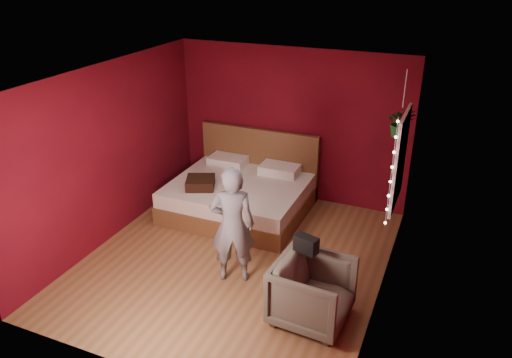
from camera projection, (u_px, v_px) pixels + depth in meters
The scene contains 10 objects.
floor at pixel (236, 259), 7.06m from camera, with size 4.50×4.50×0.00m, color brown.
room_walls at pixel (234, 148), 6.36m from camera, with size 4.04×4.54×2.62m.
window at pixel (400, 160), 6.49m from camera, with size 0.05×0.97×1.27m.
fairy_lights at pixel (391, 174), 6.06m from camera, with size 0.04×0.04×1.45m.
bed at pixel (241, 193), 8.28m from camera, with size 2.16×1.83×1.19m.
person at pixel (232, 225), 6.33m from camera, with size 0.58×0.38×1.60m, color slate.
armchair at pixel (312, 292), 5.75m from camera, with size 0.84×0.86×0.78m, color #5E594A.
handbag at pixel (306, 244), 5.77m from camera, with size 0.28×0.14×0.20m, color black.
throw_pillow at pixel (200, 183), 7.92m from camera, with size 0.44×0.44×0.16m, color black.
hanging_plant at pixel (401, 122), 6.65m from camera, with size 0.46×0.43×0.91m.
Camera 1 is at (2.58, -5.36, 3.98)m, focal length 35.00 mm.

